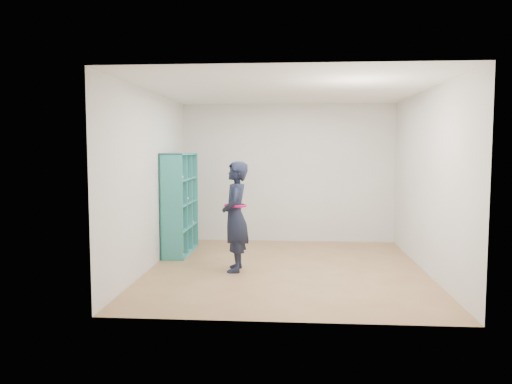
{
  "coord_description": "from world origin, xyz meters",
  "views": [
    {
      "loc": [
        0.1,
        -7.21,
        1.77
      ],
      "look_at": [
        -0.46,
        0.3,
        1.11
      ],
      "focal_mm": 35.0,
      "sensor_mm": 36.0,
      "label": 1
    }
  ],
  "objects": [
    {
      "name": "floor",
      "position": [
        0.0,
        0.0,
        0.0
      ],
      "size": [
        4.5,
        4.5,
        0.0
      ],
      "primitive_type": "plane",
      "color": "#906341",
      "rests_on": "ground"
    },
    {
      "name": "wall_right",
      "position": [
        2.0,
        0.0,
        1.3
      ],
      "size": [
        0.02,
        4.5,
        2.6
      ],
      "primitive_type": "cube",
      "color": "beige",
      "rests_on": "floor"
    },
    {
      "name": "wall_left",
      "position": [
        -2.0,
        0.0,
        1.3
      ],
      "size": [
        0.02,
        4.5,
        2.6
      ],
      "primitive_type": "cube",
      "color": "beige",
      "rests_on": "floor"
    },
    {
      "name": "bookshelf",
      "position": [
        -1.84,
        1.03,
        0.82
      ],
      "size": [
        0.37,
        1.27,
        1.69
      ],
      "color": "teal",
      "rests_on": "floor"
    },
    {
      "name": "smartphone",
      "position": [
        -0.88,
        -0.09,
        0.9
      ],
      "size": [
        0.03,
        0.1,
        0.13
      ],
      "rotation": [
        0.41,
        0.0,
        0.21
      ],
      "color": "silver",
      "rests_on": "person"
    },
    {
      "name": "wall_back",
      "position": [
        0.0,
        2.25,
        1.3
      ],
      "size": [
        4.0,
        0.02,
        2.6
      ],
      "primitive_type": "cube",
      "color": "beige",
      "rests_on": "floor"
    },
    {
      "name": "wall_front",
      "position": [
        0.0,
        -2.25,
        1.3
      ],
      "size": [
        4.0,
        0.02,
        2.6
      ],
      "primitive_type": "cube",
      "color": "beige",
      "rests_on": "floor"
    },
    {
      "name": "ceiling",
      "position": [
        0.0,
        0.0,
        2.6
      ],
      "size": [
        4.5,
        4.5,
        0.0
      ],
      "primitive_type": "plane",
      "color": "white",
      "rests_on": "wall_back"
    },
    {
      "name": "person",
      "position": [
        -0.73,
        -0.15,
        0.79
      ],
      "size": [
        0.41,
        0.6,
        1.58
      ],
      "rotation": [
        0.0,
        0.0,
        -1.51
      ],
      "color": "black",
      "rests_on": "floor"
    }
  ]
}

